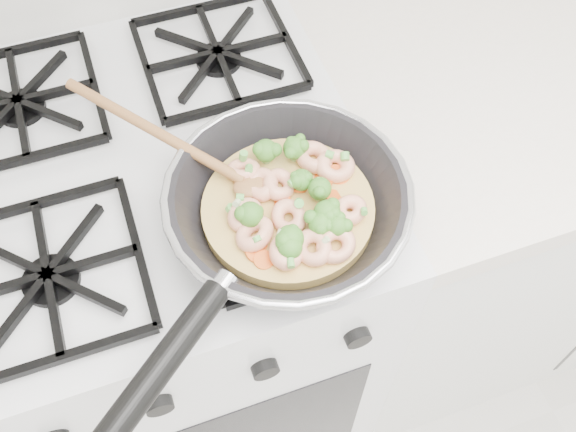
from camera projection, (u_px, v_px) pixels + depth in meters
name	position (u px, v px, depth m)	size (l,w,h in m)	color
stove	(187.00, 299.00, 1.27)	(0.60, 0.60, 0.92)	white
counter_right	(541.00, 190.00, 1.42)	(1.00, 0.60, 0.90)	white
skillet	(286.00, 207.00, 0.79)	(0.43, 0.47, 0.09)	black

